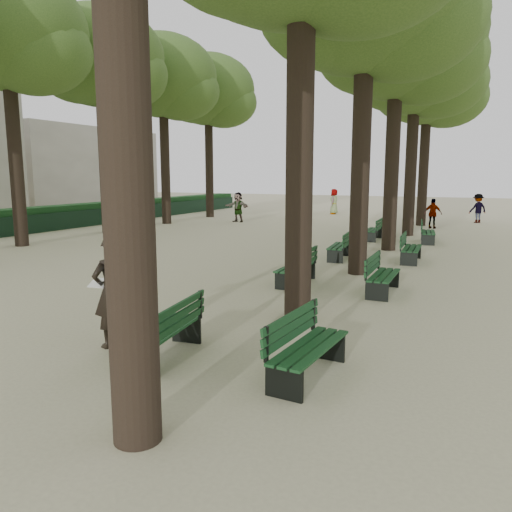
% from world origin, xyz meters
% --- Properties ---
extents(ground, '(120.00, 120.00, 0.00)m').
position_xyz_m(ground, '(0.00, 0.00, 0.00)').
color(ground, '#BFBA91').
rests_on(ground, ground).
extents(tree_central_3, '(6.00, 6.00, 9.95)m').
position_xyz_m(tree_central_3, '(1.50, 13.00, 7.65)').
color(tree_central_3, '#33261C').
rests_on(tree_central_3, ground).
extents(tree_central_4, '(6.00, 6.00, 9.95)m').
position_xyz_m(tree_central_4, '(1.50, 18.00, 7.65)').
color(tree_central_4, '#33261C').
rests_on(tree_central_4, ground).
extents(tree_central_5, '(6.00, 6.00, 9.95)m').
position_xyz_m(tree_central_5, '(1.50, 23.00, 7.65)').
color(tree_central_5, '#33261C').
rests_on(tree_central_5, ground).
extents(tree_far_2, '(6.00, 6.00, 10.45)m').
position_xyz_m(tree_far_2, '(-12.00, 8.00, 8.14)').
color(tree_far_2, '#33261C').
rests_on(tree_far_2, ground).
extents(tree_far_3, '(6.00, 6.00, 10.45)m').
position_xyz_m(tree_far_3, '(-12.00, 13.00, 8.14)').
color(tree_far_3, '#33261C').
rests_on(tree_far_3, ground).
extents(tree_far_4, '(6.00, 6.00, 10.45)m').
position_xyz_m(tree_far_4, '(-12.00, 18.00, 8.14)').
color(tree_far_4, '#33261C').
rests_on(tree_far_4, ground).
extents(tree_far_5, '(6.00, 6.00, 10.45)m').
position_xyz_m(tree_far_5, '(-12.00, 23.00, 8.14)').
color(tree_far_5, '#33261C').
rests_on(tree_far_5, ground).
extents(bench_left_0, '(0.80, 1.86, 0.92)m').
position_xyz_m(bench_left_0, '(0.37, 0.13, 0.27)').
color(bench_left_0, black).
rests_on(bench_left_0, ground).
extents(bench_left_1, '(0.58, 1.80, 0.92)m').
position_xyz_m(bench_left_1, '(0.37, 5.99, 0.27)').
color(bench_left_1, black).
rests_on(bench_left_1, ground).
extents(bench_left_2, '(0.73, 1.85, 0.92)m').
position_xyz_m(bench_left_2, '(0.37, 10.19, 0.27)').
color(bench_left_2, black).
rests_on(bench_left_2, ground).
extents(bench_left_3, '(0.64, 1.82, 0.92)m').
position_xyz_m(bench_left_3, '(0.37, 15.63, 0.27)').
color(bench_left_3, black).
rests_on(bench_left_3, ground).
extents(bench_right_0, '(0.70, 1.84, 0.92)m').
position_xyz_m(bench_right_0, '(2.63, 0.35, 0.27)').
color(bench_right_0, black).
rests_on(bench_right_0, ground).
extents(bench_right_1, '(0.59, 1.81, 0.92)m').
position_xyz_m(bench_right_1, '(2.63, 5.87, 0.27)').
color(bench_right_1, black).
rests_on(bench_right_1, ground).
extents(bench_right_2, '(0.66, 1.83, 0.92)m').
position_xyz_m(bench_right_2, '(2.63, 10.67, 0.27)').
color(bench_right_2, black).
rests_on(bench_right_2, ground).
extents(bench_right_3, '(0.78, 1.86, 0.92)m').
position_xyz_m(bench_right_3, '(2.63, 15.70, 0.27)').
color(bench_right_3, black).
rests_on(bench_right_3, ground).
extents(man_with_map, '(0.74, 0.82, 1.85)m').
position_xyz_m(man_with_map, '(-0.73, 0.25, 0.93)').
color(man_with_map, black).
rests_on(man_with_map, ground).
extents(pedestrian_e, '(1.68, 0.64, 1.78)m').
position_xyz_m(pedestrian_e, '(-8.69, 20.60, 0.89)').
color(pedestrian_e, '#262628').
rests_on(pedestrian_e, ground).
extents(pedestrian_d, '(0.37, 0.88, 1.79)m').
position_xyz_m(pedestrian_d, '(-5.11, 28.71, 0.90)').
color(pedestrian_d, '#262628').
rests_on(pedestrian_d, ground).
extents(pedestrian_b, '(1.07, 0.94, 1.69)m').
position_xyz_m(pedestrian_b, '(4.32, 26.01, 0.85)').
color(pedestrian_b, '#262628').
rests_on(pedestrian_b, ground).
extents(pedestrian_c, '(0.97, 0.50, 1.57)m').
position_xyz_m(pedestrian_c, '(2.25, 21.57, 0.79)').
color(pedestrian_c, '#262628').
rests_on(pedestrian_c, ground).
extents(pedestrian_a, '(0.40, 0.91, 1.85)m').
position_xyz_m(pedestrian_a, '(-6.29, 24.69, 0.93)').
color(pedestrian_a, '#262628').
rests_on(pedestrian_a, ground).
extents(fence, '(0.08, 42.00, 0.90)m').
position_xyz_m(fence, '(-15.00, 11.00, 0.45)').
color(fence, black).
rests_on(fence, ground).
extents(hedge, '(1.20, 42.00, 1.20)m').
position_xyz_m(hedge, '(-15.70, 11.00, 0.60)').
color(hedge, '#153C1A').
rests_on(hedge, ground).
extents(building_far, '(12.00, 16.00, 7.00)m').
position_xyz_m(building_far, '(-33.00, 30.00, 3.50)').
color(building_far, '#B7B2A3').
rests_on(building_far, ground).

